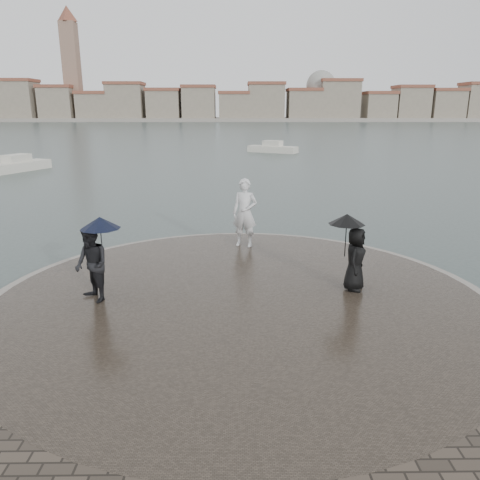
{
  "coord_description": "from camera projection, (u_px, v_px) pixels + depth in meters",
  "views": [
    {
      "loc": [
        -0.16,
        -7.11,
        4.85
      ],
      "look_at": [
        0.0,
        4.8,
        1.45
      ],
      "focal_mm": 35.0,
      "sensor_mm": 36.0,
      "label": 1
    }
  ],
  "objects": [
    {
      "name": "ground",
      "position": [
        244.0,
        395.0,
        8.17
      ],
      "size": [
        400.0,
        400.0,
        0.0
      ],
      "primitive_type": "plane",
      "color": "#2B3835",
      "rests_on": "ground"
    },
    {
      "name": "statue",
      "position": [
        245.0,
        213.0,
        15.4
      ],
      "size": [
        0.95,
        0.76,
        2.25
      ],
      "primitive_type": "imported",
      "rotation": [
        0.0,
        0.0,
        -0.31
      ],
      "color": "silver",
      "rests_on": "quay_tip"
    },
    {
      "name": "visitor_right",
      "position": [
        353.0,
        249.0,
        11.68
      ],
      "size": [
        1.1,
        1.02,
        1.95
      ],
      "color": "black",
      "rests_on": "quay_tip"
    },
    {
      "name": "boats",
      "position": [
        167.0,
        156.0,
        44.02
      ],
      "size": [
        25.85,
        20.26,
        1.5
      ],
      "color": "beige",
      "rests_on": "ground"
    },
    {
      "name": "far_skyline",
      "position": [
        216.0,
        105.0,
        161.09
      ],
      "size": [
        260.0,
        20.0,
        37.0
      ],
      "color": "gray",
      "rests_on": "ground"
    },
    {
      "name": "quay_tip",
      "position": [
        241.0,
        304.0,
        11.49
      ],
      "size": [
        11.9,
        11.9,
        0.36
      ],
      "primitive_type": "cylinder",
      "color": "#2D261E",
      "rests_on": "ground"
    },
    {
      "name": "kerb_ring",
      "position": [
        241.0,
        305.0,
        11.49
      ],
      "size": [
        12.5,
        12.5,
        0.32
      ],
      "primitive_type": "cylinder",
      "color": "gray",
      "rests_on": "ground"
    },
    {
      "name": "visitor_left",
      "position": [
        93.0,
        257.0,
        10.98
      ],
      "size": [
        1.27,
        1.13,
        2.04
      ],
      "color": "black",
      "rests_on": "quay_tip"
    }
  ]
}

